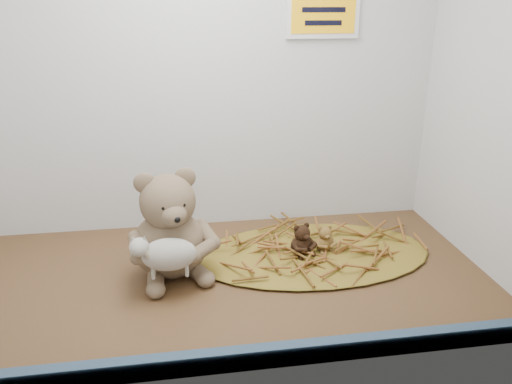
{
  "coord_description": "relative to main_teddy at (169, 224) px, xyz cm",
  "views": [
    {
      "loc": [
        -5.76,
        -95.44,
        56.88
      ],
      "look_at": [
        9.14,
        1.27,
        19.4
      ],
      "focal_mm": 35.0,
      "sensor_mm": 36.0,
      "label": 1
    }
  ],
  "objects": [
    {
      "name": "alcove_shell",
      "position": [
        9.51,
        4.75,
        32.94
      ],
      "size": [
        120.4,
        60.2,
        90.4
      ],
      "color": "#462F18",
      "rests_on": "ground"
    },
    {
      "name": "front_rail",
      "position": [
        9.51,
        -33.05,
        -10.26
      ],
      "size": [
        119.28,
        2.2,
        3.6
      ],
      "primitive_type": "cube",
      "color": "#374C69",
      "rests_on": "shelf_floor"
    },
    {
      "name": "straw_bed",
      "position": [
        33.3,
        3.2,
        -11.51
      ],
      "size": [
        56.93,
        33.06,
        1.1
      ],
      "primitive_type": "ellipsoid",
      "color": "brown",
      "rests_on": "shelf_floor"
    },
    {
      "name": "main_teddy",
      "position": [
        0.0,
        0.0,
        0.0
      ],
      "size": [
        24.01,
        24.78,
        24.12
      ],
      "primitive_type": null,
      "rotation": [
        0.0,
        0.0,
        0.26
      ],
      "color": "#866B52",
      "rests_on": "shelf_floor"
    },
    {
      "name": "toy_lamb",
      "position": [
        0.0,
        -8.64,
        -2.93
      ],
      "size": [
        14.66,
        8.95,
        9.47
      ],
      "primitive_type": null,
      "color": "beige",
      "rests_on": "main_teddy"
    },
    {
      "name": "mini_teddy_tan",
      "position": [
        36.24,
        3.65,
        -7.77
      ],
      "size": [
        5.98,
        6.21,
        6.38
      ],
      "primitive_type": null,
      "rotation": [
        0.0,
        0.0,
        0.17
      ],
      "color": "olive",
      "rests_on": "straw_bed"
    },
    {
      "name": "mini_teddy_brown",
      "position": [
        30.35,
        2.76,
        -7.12
      ],
      "size": [
        8.17,
        8.36,
        7.67
      ],
      "primitive_type": null,
      "rotation": [
        0.0,
        0.0,
        0.38
      ],
      "color": "black",
      "rests_on": "straw_bed"
    },
    {
      "name": "wall_sign",
      "position": [
        39.51,
        25.15,
        42.94
      ],
      "size": [
        16.0,
        1.2,
        11.0
      ],
      "primitive_type": "cube",
      "color": "#FFAF0D",
      "rests_on": "back_wall"
    }
  ]
}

